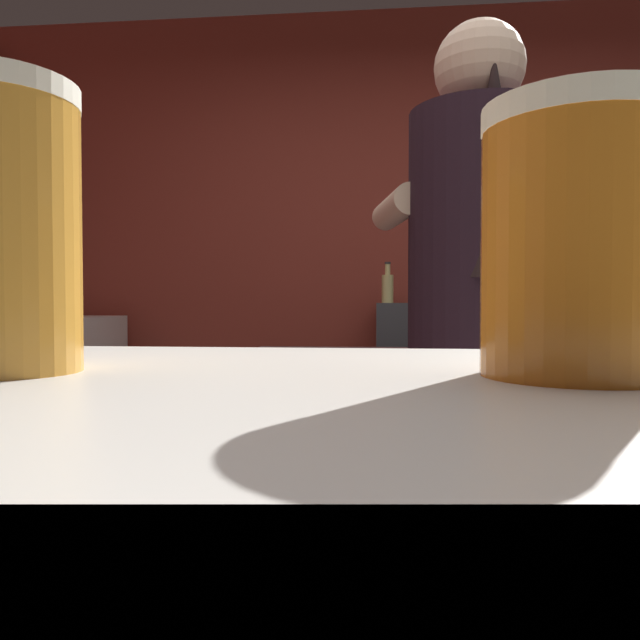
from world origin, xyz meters
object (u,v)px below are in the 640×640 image
pint_glass_far (576,242)px  bottle_vinegar (388,287)px  bartender (478,321)px  chefs_knife (547,355)px  bottle_hot_sauce (453,289)px  bottle_soy (517,288)px  mini_fridge (45,409)px  mixing_bowl (437,346)px  pint_glass_near (3,229)px

pint_glass_far → bottle_vinegar: size_ratio=0.57×
bartender → bottle_vinegar: size_ratio=8.08×
chefs_knife → bottle_hot_sauce: size_ratio=1.29×
bottle_vinegar → bottle_soy: 0.66m
mini_fridge → bottle_soy: bearing=2.8°
bartender → bottle_soy: size_ratio=9.03×
bartender → bottle_hot_sauce: bearing=-15.0°
chefs_knife → bartender: bearing=-124.0°
mixing_bowl → bottle_hot_sauce: size_ratio=0.98×
mini_fridge → pint_glass_near: (1.57, -2.70, 0.60)m
mini_fridge → bottle_hot_sauce: bearing=3.5°
chefs_knife → pint_glass_near: size_ratio=1.73×
bartender → mixing_bowl: (-0.05, 0.50, -0.10)m
bartender → bottle_vinegar: bearing=-3.3°
chefs_knife → pint_glass_far: bearing=-104.8°
bartender → chefs_knife: bearing=-44.3°
mixing_bowl → pint_glass_far: 1.71m
bottle_soy → bartender: bearing=-106.1°
bottle_vinegar → mini_fridge: bearing=-175.1°
chefs_knife → mini_fridge: bearing=155.0°
chefs_knife → bottle_hot_sauce: (-0.13, 1.21, 0.23)m
mixing_bowl → bottle_soy: (0.51, 1.11, 0.21)m
bottle_soy → mixing_bowl: bearing=-114.8°
bartender → pint_glass_far: (-0.16, -1.20, 0.07)m
bottle_vinegar → bottle_soy: bearing=-3.0°
bottle_hot_sauce → bottle_soy: bottle_soy is taller
bartender → mixing_bowl: size_ratio=9.49×
bartender → bottle_hot_sauce: bartender is taller
chefs_knife → bottle_hot_sauce: bearing=96.7°
mixing_bowl → bottle_soy: size_ratio=0.95×
mini_fridge → pint_glass_far: (1.84, -2.69, 0.59)m
bartender → bottle_hot_sauce: (0.14, 1.62, 0.11)m
bartender → pint_glass_far: 1.21m
bartender → chefs_knife: size_ratio=7.26×
mini_fridge → pint_glass_far: size_ratio=8.01×
mixing_bowl → pint_glass_far: bearing=-93.7°
bartender → bottle_vinegar: (-0.19, 1.64, 0.13)m
mixing_bowl → bottle_vinegar: bottle_vinegar is taller
mini_fridge → chefs_knife: 2.56m
pint_glass_near → bottle_hot_sauce: 2.89m
mixing_bowl → bottle_soy: bearing=65.2°
pint_glass_near → bottle_hot_sauce: (0.57, 2.83, 0.03)m
bottle_hot_sauce → bottle_vinegar: bearing=175.7°
chefs_knife → bottle_vinegar: bottle_vinegar is taller
chefs_knife → pint_glass_near: 1.78m
bartender → bottle_hot_sauce: 1.63m
mixing_bowl → chefs_knife: (0.33, -0.09, -0.02)m
bartender → bottle_vinegar: 1.66m
pint_glass_far → bottle_hot_sauce: size_ratio=0.66×
mini_fridge → bottle_soy: bottle_soy is taller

